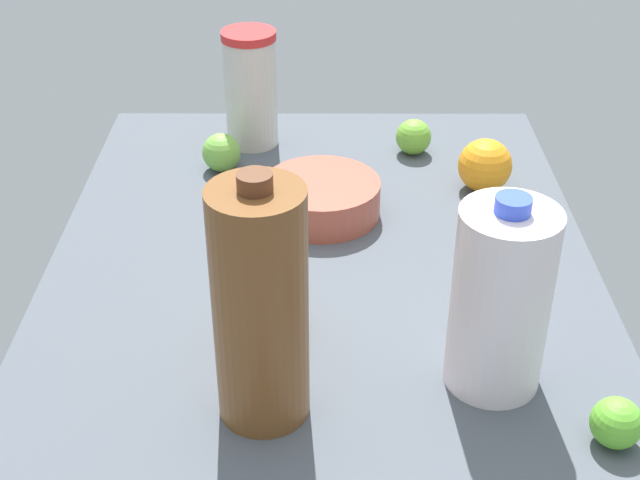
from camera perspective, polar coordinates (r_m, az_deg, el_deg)
name	(u,v)px	position (r cm, az deg, el deg)	size (l,w,h in cm)	color
countertop	(320,314)	(116.61, 0.00, -4.78)	(120.00, 76.00, 3.00)	#4A5059
mixing_bowl	(319,198)	(133.73, -0.04, 2.71)	(17.52, 17.52, 5.52)	#A74E3B
tumbler_cup	(249,88)	(153.08, -4.54, 9.64)	(9.14, 9.14, 20.08)	beige
milk_jug	(498,299)	(99.53, 11.35, -3.75)	(11.00, 11.00, 24.11)	white
chocolate_milk_jug	(258,307)	(92.21, -3.99, -4.29)	(10.04, 10.04, 29.49)	brown
orange_beside_bowl	(483,166)	(142.09, 10.42, 4.71)	(8.48, 8.48, 8.48)	orange
lime_by_jug	(220,152)	(147.13, -6.42, 5.59)	(6.31, 6.31, 6.31)	#70B241
lime_loose	(614,423)	(100.08, 18.31, -11.05)	(5.55, 5.55, 5.55)	#62BB32
orange_far_back	(265,305)	(108.52, -3.54, -4.16)	(8.85, 8.85, 8.85)	orange
lime_near_front	(412,137)	(152.60, 5.92, 6.58)	(6.02, 6.02, 6.02)	#6BB134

